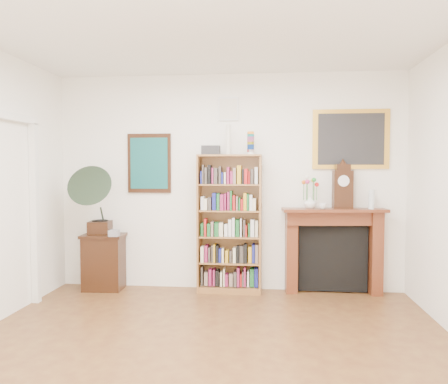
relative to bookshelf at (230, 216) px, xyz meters
name	(u,v)px	position (x,y,z in m)	size (l,w,h in m)	color
room	(199,193)	(-0.03, -2.34, 0.42)	(4.51, 5.01, 2.81)	#552C19
door_casing	(11,199)	(-2.23, -1.14, 0.28)	(0.08, 1.02, 2.17)	white
teal_poster	(149,163)	(-1.08, 0.14, 0.67)	(0.58, 0.04, 0.78)	black
small_picture	(228,109)	(-0.03, 0.14, 1.37)	(0.26, 0.04, 0.30)	white
gilt_painting	(351,139)	(1.52, 0.14, 0.97)	(0.95, 0.04, 0.75)	gold
bookshelf	(230,216)	(0.00, 0.00, 0.00)	(0.81, 0.31, 2.02)	brown
side_cabinet	(104,262)	(-1.65, -0.05, -0.62)	(0.53, 0.39, 0.73)	black
fireplace	(333,244)	(1.31, 0.07, -0.35)	(1.30, 0.40, 1.08)	#4E2212
gramophone	(95,196)	(-1.71, -0.15, 0.25)	(0.61, 0.73, 0.89)	black
cd_stack	(114,233)	(-1.45, -0.20, -0.21)	(0.12, 0.12, 0.08)	#A7A9B3
mantel_clock	(343,187)	(1.41, 0.05, 0.37)	(0.25, 0.16, 0.55)	black
flower_vase	(310,202)	(1.01, 0.00, 0.18)	(0.15, 0.15, 0.16)	white
teacup	(323,206)	(1.16, -0.07, 0.14)	(0.09, 0.09, 0.07)	silver
bottle_left	(371,199)	(1.75, -0.02, 0.22)	(0.07, 0.07, 0.24)	silver
bottle_right	(371,201)	(1.76, 0.03, 0.20)	(0.06, 0.06, 0.20)	silver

